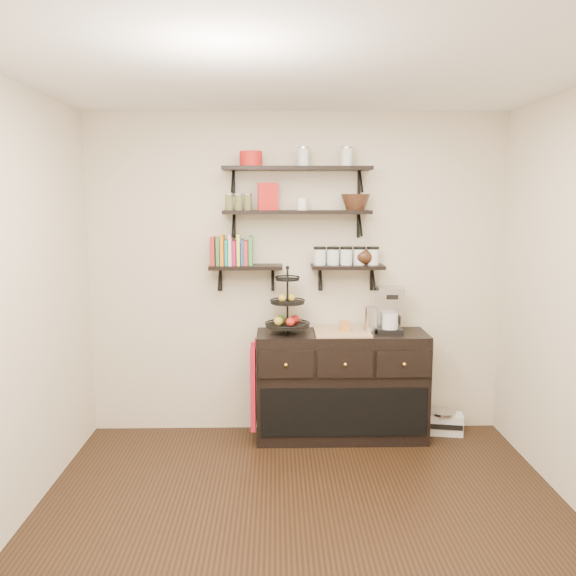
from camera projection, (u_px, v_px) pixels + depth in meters
The scene contains 21 objects.
floor at pixel (306, 536), 3.63m from camera, with size 3.50×3.50×0.00m, color black.
ceiling at pixel (308, 65), 3.24m from camera, with size 3.50×3.50×0.02m, color white.
back_wall at pixel (296, 275), 5.17m from camera, with size 3.50×0.02×2.70m, color beige.
shelf_top at pixel (297, 169), 4.91m from camera, with size 1.20×0.27×0.23m.
shelf_mid at pixel (297, 212), 4.96m from camera, with size 1.20×0.27×0.23m.
shelf_low_left at pixel (246, 268), 5.03m from camera, with size 0.60×0.25×0.23m.
shelf_low_right at pixel (347, 267), 5.05m from camera, with size 0.60×0.25×0.23m.
cookbooks at pixel (235, 251), 5.01m from camera, with size 0.36×0.15×0.26m.
glass_canisters at pixel (346, 257), 5.03m from camera, with size 0.54×0.10×0.13m.
sideboard at pixel (341, 385), 5.07m from camera, with size 1.40×0.50×0.92m.
fruit_stand at pixel (288, 311), 4.98m from camera, with size 0.36×0.36×0.53m.
candle at pixel (344, 326), 5.00m from camera, with size 0.08×0.08×0.08m, color #B86D2A.
coffee_maker at pixel (389, 310), 5.02m from camera, with size 0.22×0.21×0.38m.
thermal_carafe at pixel (371, 320), 4.98m from camera, with size 0.11×0.11×0.22m, color silver.
apron at pixel (253, 386), 4.96m from camera, with size 0.04×0.29×0.67m, color #A4112B.
radio at pixel (443, 422), 5.21m from camera, with size 0.36×0.26×0.20m.
recipe_box at pixel (268, 197), 4.93m from camera, with size 0.16×0.06×0.22m, color red.
walnut_bowl at pixel (355, 202), 4.95m from camera, with size 0.24×0.24×0.13m, color black, non-canonical shape.
ramekins at pixel (302, 204), 4.95m from camera, with size 0.09×0.09×0.10m, color white.
teapot at pixel (364, 256), 5.04m from camera, with size 0.21×0.15×0.15m, color #391F11, non-canonical shape.
red_pot at pixel (251, 159), 4.89m from camera, with size 0.18×0.18×0.12m, color red.
Camera 1 is at (-0.18, -3.38, 2.00)m, focal length 38.00 mm.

